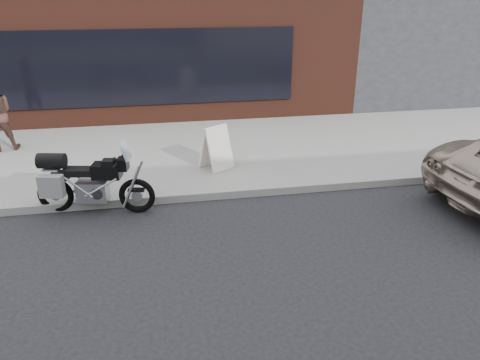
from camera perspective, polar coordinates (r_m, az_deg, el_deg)
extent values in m
plane|color=black|center=(5.53, 1.41, -20.26)|extent=(120.00, 120.00, 0.00)
cube|color=gray|center=(11.59, -5.66, 4.09)|extent=(44.00, 6.00, 0.15)
cube|color=#4E2419|center=(18.05, -14.70, 17.28)|extent=(14.00, 10.00, 4.50)
cube|color=black|center=(13.13, -15.69, 12.91)|extent=(10.00, 0.08, 2.00)
cube|color=#292A2F|center=(20.99, 22.01, 19.18)|extent=(10.00, 10.00, 6.00)
torus|color=black|center=(8.90, -21.56, -1.72)|extent=(0.66, 0.23, 0.65)
torus|color=black|center=(8.45, -12.44, -1.88)|extent=(0.66, 0.23, 0.65)
cube|color=#B7B7BC|center=(8.63, -17.49, -1.28)|extent=(0.58, 0.39, 0.37)
cube|color=black|center=(8.40, -15.92, 1.10)|extent=(0.54, 0.40, 0.25)
cube|color=black|center=(8.56, -19.00, 0.99)|extent=(0.57, 0.37, 0.12)
cube|color=black|center=(8.71, -21.03, 0.52)|extent=(0.33, 0.27, 0.14)
cube|color=black|center=(8.28, -14.09, 1.91)|extent=(0.22, 0.26, 0.21)
cube|color=silver|center=(8.18, -13.79, 3.49)|extent=(0.19, 0.31, 0.32)
cylinder|color=black|center=(8.27, -14.59, 2.34)|extent=(0.16, 0.67, 0.03)
cube|color=#B7B7BC|center=(8.71, -21.86, 1.34)|extent=(0.32, 0.34, 0.03)
cube|color=slate|center=(8.56, -22.01, -0.72)|extent=(0.43, 0.25, 0.39)
cylinder|color=black|center=(8.66, -21.99, 2.18)|extent=(0.51, 0.36, 0.27)
cylinder|color=#B7B7BC|center=(8.92, -19.50, -1.23)|extent=(0.54, 0.18, 0.19)
cube|color=white|center=(9.75, -2.48, 3.85)|extent=(0.64, 0.55, 0.92)
cube|color=white|center=(9.93, -3.41, 4.18)|extent=(0.64, 0.55, 0.92)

